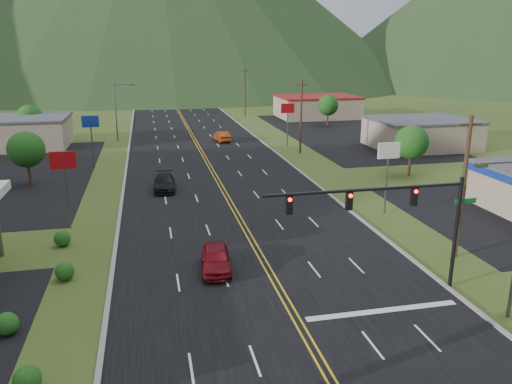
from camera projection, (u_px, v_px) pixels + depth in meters
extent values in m
cylinder|color=black|center=(456.00, 233.00, 30.07)|extent=(0.24, 0.24, 7.00)
cylinder|color=black|center=(366.00, 190.00, 27.97)|extent=(12.00, 0.18, 0.18)
cube|color=#0C591E|center=(465.00, 201.00, 29.60)|extent=(1.40, 0.06, 0.30)
cube|color=black|center=(414.00, 197.00, 28.76)|extent=(0.35, 0.28, 1.05)
sphere|color=#FF0C05|center=(416.00, 192.00, 28.49)|extent=(0.22, 0.22, 0.22)
cube|color=black|center=(349.00, 201.00, 27.93)|extent=(0.35, 0.28, 1.05)
sphere|color=#FF0C05|center=(351.00, 196.00, 27.67)|extent=(0.22, 0.22, 0.22)
cube|color=black|center=(289.00, 205.00, 27.21)|extent=(0.35, 0.28, 1.05)
sphere|color=#FF0C05|center=(290.00, 200.00, 26.95)|extent=(0.22, 0.22, 0.22)
cylinder|color=#59595E|center=(507.00, 162.00, 24.75)|extent=(2.88, 0.12, 0.12)
cube|color=#59595E|center=(481.00, 165.00, 24.48)|extent=(0.60, 0.25, 0.18)
cylinder|color=#59595E|center=(116.00, 113.00, 77.70)|extent=(0.20, 0.20, 9.00)
cylinder|color=#59595E|center=(123.00, 84.00, 76.80)|extent=(2.88, 0.12, 0.12)
cube|color=#59595E|center=(133.00, 85.00, 77.12)|extent=(0.60, 0.25, 0.18)
cube|color=tan|center=(4.00, 134.00, 73.20)|extent=(18.00, 11.00, 4.20)
cube|color=#4C4C51|center=(2.00, 118.00, 72.57)|extent=(18.40, 11.40, 0.30)
cube|color=tan|center=(421.00, 134.00, 73.37)|extent=(14.00, 11.00, 4.00)
cube|color=#4C4C51|center=(422.00, 120.00, 72.77)|extent=(14.40, 11.40, 0.30)
cube|color=tan|center=(317.00, 107.00, 105.36)|extent=(16.00, 12.00, 4.20)
cube|color=maroon|center=(317.00, 97.00, 104.73)|extent=(16.40, 12.40, 0.30)
cylinder|color=#59595E|center=(67.00, 199.00, 40.32)|extent=(0.16, 0.16, 5.00)
cube|color=#AC0910|center=(63.00, 160.00, 39.43)|extent=(2.00, 0.18, 1.40)
cylinder|color=#59595E|center=(93.00, 148.00, 60.96)|extent=(0.16, 0.16, 5.00)
cube|color=navy|center=(90.00, 121.00, 60.07)|extent=(2.00, 0.18, 1.40)
cylinder|color=#59595E|center=(386.00, 186.00, 44.00)|extent=(0.16, 0.16, 5.00)
cube|color=white|center=(389.00, 151.00, 43.11)|extent=(2.00, 0.18, 1.40)
cylinder|color=#59595E|center=(287.00, 130.00, 74.02)|extent=(0.16, 0.16, 5.00)
cube|color=#AC0910|center=(288.00, 108.00, 73.12)|extent=(2.00, 0.18, 1.40)
cylinder|color=#382314|center=(29.00, 171.00, 53.44)|extent=(0.30, 0.30, 3.00)
sphere|color=#124113|center=(26.00, 149.00, 52.77)|extent=(3.84, 3.84, 3.84)
cylinder|color=#382314|center=(32.00, 133.00, 77.74)|extent=(0.30, 0.30, 3.00)
sphere|color=#124113|center=(30.00, 117.00, 77.07)|extent=(3.84, 3.84, 3.84)
cylinder|color=#382314|center=(410.00, 163.00, 57.38)|extent=(0.30, 0.30, 3.00)
sphere|color=#124113|center=(412.00, 142.00, 56.71)|extent=(3.84, 3.84, 3.84)
cylinder|color=#382314|center=(328.00, 118.00, 93.85)|extent=(0.30, 0.30, 3.00)
sphere|color=#124113|center=(328.00, 105.00, 93.19)|extent=(3.84, 3.84, 3.84)
cylinder|color=#382314|center=(463.00, 189.00, 34.02)|extent=(0.28, 0.28, 10.00)
cube|color=#382314|center=(471.00, 124.00, 32.80)|extent=(1.60, 0.12, 0.12)
cylinder|color=#382314|center=(301.00, 117.00, 68.73)|extent=(0.28, 0.28, 10.00)
cube|color=#382314|center=(302.00, 85.00, 67.51)|extent=(1.60, 0.12, 0.12)
cylinder|color=#382314|center=(245.00, 93.00, 106.26)|extent=(0.28, 0.28, 10.00)
cube|color=#382314|center=(245.00, 72.00, 105.03)|extent=(1.60, 0.12, 0.12)
cylinder|color=#382314|center=(218.00, 81.00, 143.78)|extent=(0.28, 0.28, 10.00)
cube|color=#382314|center=(218.00, 65.00, 142.55)|extent=(1.60, 0.12, 0.12)
imported|color=maroon|center=(216.00, 259.00, 32.99)|extent=(2.33, 4.88, 1.61)
imported|color=black|center=(165.00, 183.00, 51.67)|extent=(2.34, 5.35, 1.53)
imported|color=#9A3710|center=(222.00, 136.00, 78.48)|extent=(2.24, 5.05, 1.61)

